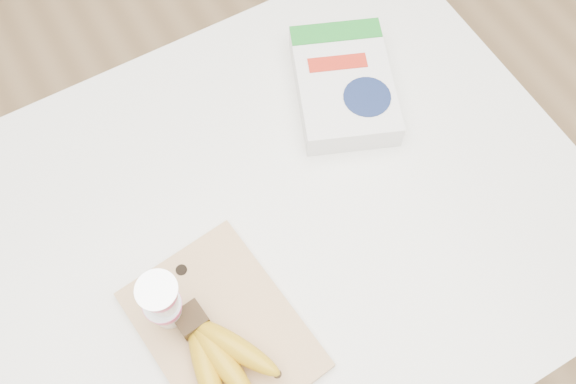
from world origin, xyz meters
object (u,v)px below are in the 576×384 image
object	(u,v)px
cutting_board	(222,329)
yogurt_stack	(163,303)
cereal_box	(344,85)
table	(239,323)
bananas	(219,356)

from	to	relation	value
cutting_board	yogurt_stack	xyz separation A→B (m)	(-0.06, 0.06, 0.09)
cutting_board	cereal_box	world-z (taller)	cereal_box
table	cereal_box	size ratio (longest dim) A/B	4.36
cutting_board	cereal_box	distance (m)	0.53
table	cereal_box	xyz separation A→B (m)	(0.36, 0.17, 0.55)
cereal_box	bananas	bearing A→B (deg)	-119.86
bananas	cereal_box	distance (m)	0.57
table	bananas	world-z (taller)	bananas
bananas	cereal_box	xyz separation A→B (m)	(0.45, 0.35, -0.01)
table	bananas	distance (m)	0.59
yogurt_stack	cereal_box	xyz separation A→B (m)	(0.49, 0.25, -0.07)
yogurt_stack	cereal_box	world-z (taller)	yogurt_stack
yogurt_stack	table	bearing A→B (deg)	30.43
cutting_board	bananas	bearing A→B (deg)	-126.47
yogurt_stack	cutting_board	bearing A→B (deg)	-42.56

